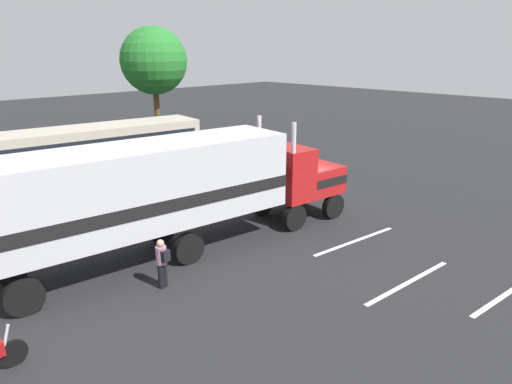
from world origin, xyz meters
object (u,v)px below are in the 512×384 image
(parked_bus, at_px, (96,152))
(tree_center, at_px, (154,61))
(semi_truck, at_px, (174,186))
(person_bystander, at_px, (162,262))

(parked_bus, bearing_deg, tree_center, 42.57)
(parked_bus, height_order, tree_center, tree_center)
(semi_truck, distance_m, person_bystander, 3.09)
(semi_truck, xyz_separation_m, tree_center, (10.48, 17.45, 3.75))
(person_bystander, relative_size, tree_center, 0.19)
(parked_bus, xyz_separation_m, tree_center, (9.03, 8.30, 4.21))
(semi_truck, relative_size, tree_center, 1.63)
(parked_bus, bearing_deg, semi_truck, -98.97)
(semi_truck, xyz_separation_m, person_bystander, (-1.84, -1.88, -1.63))
(semi_truck, bearing_deg, person_bystander, -134.31)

